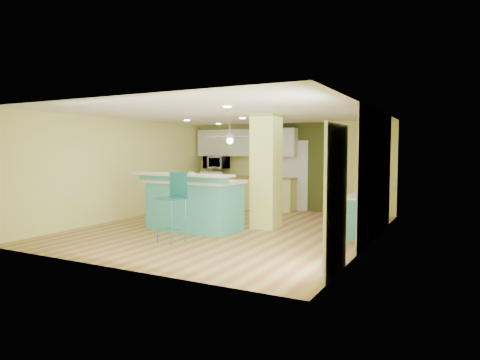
% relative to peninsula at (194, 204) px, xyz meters
% --- Properties ---
extents(floor, '(6.00, 7.00, 0.01)m').
position_rel_peninsula_xyz_m(floor, '(0.63, 0.44, -0.58)').
color(floor, brown).
rests_on(floor, ground).
extents(ceiling, '(6.00, 7.00, 0.01)m').
position_rel_peninsula_xyz_m(ceiling, '(0.63, 0.44, 1.93)').
color(ceiling, white).
rests_on(ceiling, wall_back).
extents(wall_back, '(6.00, 0.01, 2.50)m').
position_rel_peninsula_xyz_m(wall_back, '(0.63, 3.94, 0.67)').
color(wall_back, '#E5E67B').
rests_on(wall_back, floor).
extents(wall_front, '(6.00, 0.01, 2.50)m').
position_rel_peninsula_xyz_m(wall_front, '(0.63, -3.07, 0.67)').
color(wall_front, '#E5E67B').
rests_on(wall_front, floor).
extents(wall_left, '(0.01, 7.00, 2.50)m').
position_rel_peninsula_xyz_m(wall_left, '(-2.37, 0.44, 0.67)').
color(wall_left, '#E5E67B').
rests_on(wall_left, floor).
extents(wall_right, '(0.01, 7.00, 2.50)m').
position_rel_peninsula_xyz_m(wall_right, '(3.64, 0.44, 0.67)').
color(wall_right, '#E5E67B').
rests_on(wall_right, floor).
extents(wood_panel, '(0.02, 3.40, 2.50)m').
position_rel_peninsula_xyz_m(wood_panel, '(3.62, 1.04, 0.67)').
color(wood_panel, '#8A714F').
rests_on(wood_panel, floor).
extents(olive_accent, '(2.20, 0.02, 2.50)m').
position_rel_peninsula_xyz_m(olive_accent, '(0.83, 3.93, 0.67)').
color(olive_accent, '#3D461C').
rests_on(olive_accent, floor).
extents(interior_door, '(0.82, 0.05, 2.00)m').
position_rel_peninsula_xyz_m(interior_door, '(0.83, 3.90, 0.42)').
color(interior_door, silver).
rests_on(interior_door, floor).
extents(french_door, '(0.04, 1.08, 2.10)m').
position_rel_peninsula_xyz_m(french_door, '(3.60, -1.86, 0.47)').
color(french_door, silver).
rests_on(french_door, floor).
extents(column, '(0.55, 0.55, 2.50)m').
position_rel_peninsula_xyz_m(column, '(1.28, 0.94, 0.67)').
color(column, '#D2E46A').
rests_on(column, floor).
extents(kitchen_run, '(3.25, 0.63, 0.94)m').
position_rel_peninsula_xyz_m(kitchen_run, '(-0.67, 3.64, -0.10)').
color(kitchen_run, '#DADB73').
rests_on(kitchen_run, floor).
extents(stove, '(0.76, 0.66, 1.08)m').
position_rel_peninsula_xyz_m(stove, '(-1.62, 3.63, -0.12)').
color(stove, white).
rests_on(stove, floor).
extents(upper_cabinets, '(3.20, 0.34, 0.80)m').
position_rel_peninsula_xyz_m(upper_cabinets, '(-0.67, 3.76, 1.37)').
color(upper_cabinets, white).
rests_on(upper_cabinets, wall_back).
extents(microwave, '(0.70, 0.48, 0.39)m').
position_rel_peninsula_xyz_m(microwave, '(-1.62, 3.64, 0.77)').
color(microwave, white).
rests_on(microwave, wall_back).
extents(ceiling_fan, '(1.41, 1.41, 0.61)m').
position_rel_peninsula_xyz_m(ceiling_fan, '(-0.47, 2.44, 1.50)').
color(ceiling_fan, silver).
rests_on(ceiling_fan, ceiling).
extents(pendant_lamp, '(0.14, 0.14, 0.69)m').
position_rel_peninsula_xyz_m(pendant_lamp, '(3.28, 1.19, 1.31)').
color(pendant_lamp, silver).
rests_on(pendant_lamp, ceiling).
extents(wall_decor, '(0.03, 0.90, 0.70)m').
position_rel_peninsula_xyz_m(wall_decor, '(3.60, 1.24, 0.97)').
color(wall_decor, brown).
rests_on(wall_decor, wood_panel).
extents(peninsula, '(2.34, 1.30, 1.24)m').
position_rel_peninsula_xyz_m(peninsula, '(0.00, 0.00, 0.00)').
color(peninsula, teal).
rests_on(peninsula, floor).
extents(bar_stool, '(0.49, 0.49, 1.31)m').
position_rel_peninsula_xyz_m(bar_stool, '(0.36, -1.19, 0.30)').
color(bar_stool, '#1D7282').
rests_on(bar_stool, floor).
extents(side_counter, '(0.54, 1.28, 0.82)m').
position_rel_peninsula_xyz_m(side_counter, '(3.33, 1.00, -0.16)').
color(side_counter, teal).
rests_on(side_counter, floor).
extents(fruit_bowl, '(0.31, 0.31, 0.07)m').
position_rel_peninsula_xyz_m(fruit_bowl, '(-0.22, 3.61, 0.40)').
color(fruit_bowl, '#3A2717').
rests_on(fruit_bowl, kitchen_run).
extents(canister, '(0.15, 0.15, 0.16)m').
position_rel_peninsula_xyz_m(canister, '(-0.23, 0.25, 0.59)').
color(canister, gold).
rests_on(canister, peninsula).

